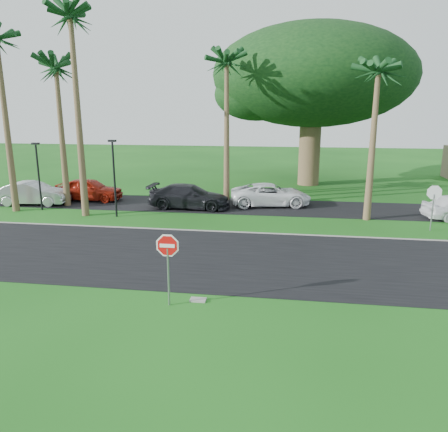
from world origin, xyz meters
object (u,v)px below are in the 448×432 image
car_dark (189,197)px  stop_sign_far (434,199)px  stop_sign_near (168,255)px  car_silver (33,194)px  car_red (89,190)px  car_minivan (271,195)px

car_dark → stop_sign_far: bearing=-102.0°
stop_sign_near → car_silver: (-13.41, 13.85, -0.99)m
stop_sign_far → car_dark: bearing=-13.5°
car_red → car_minivan: size_ratio=0.87×
stop_sign_near → car_dark: stop_sign_near is taller
car_minivan → car_dark: bearing=97.0°
stop_sign_near → car_dark: size_ratio=0.49×
stop_sign_near → stop_sign_far: size_ratio=1.00×
stop_sign_near → car_silver: stop_sign_near is taller
car_red → car_dark: bearing=-100.3°
stop_sign_near → car_minivan: bearing=80.5°
stop_sign_near → car_red: (-10.23, 15.76, -0.98)m
stop_sign_near → car_red: size_ratio=0.56×
stop_sign_near → car_minivan: stop_sign_near is taller
car_red → car_dark: size_ratio=0.87×
stop_sign_far → car_red: 22.27m
car_dark → car_minivan: 5.49m
car_minivan → stop_sign_near: bearing=160.8°
stop_sign_far → car_red: size_ratio=0.56×
stop_sign_near → stop_sign_far: (11.50, 11.00, 0.00)m
stop_sign_far → car_dark: size_ratio=0.49×
car_silver → car_minivan: 16.21m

